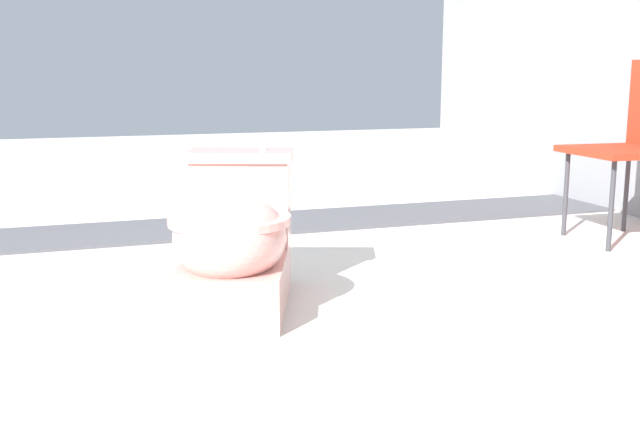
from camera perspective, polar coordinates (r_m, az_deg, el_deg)
ground_plane at (r=2.64m, az=-11.70°, el=-6.58°), size 14.00×14.00×0.00m
gravel_strip at (r=3.84m, az=-6.55°, el=-0.91°), size 0.56×8.00×0.01m
toilet at (r=2.49m, az=-6.54°, el=-2.23°), size 0.72×0.56×0.52m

